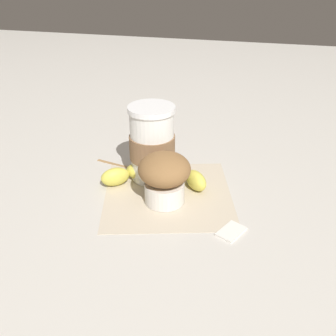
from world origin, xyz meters
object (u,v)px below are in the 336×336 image
Objects in this scene: coffee_cup at (152,144)px; banana at (156,175)px; muffin at (162,175)px; sugar_packet at (231,231)px.

coffee_cup is 0.06m from banana.
banana is (-0.03, 0.06, -0.04)m from muffin.
coffee_cup is 0.09m from muffin.
sugar_packet is (0.16, -0.12, -0.02)m from banana.
muffin is 1.93× the size of sugar_packet.
sugar_packet is at bearing -38.61° from coffee_cup.
muffin is 0.44× the size of banana.
banana is at bearing 115.12° from muffin.
muffin is at bearing 155.90° from sugar_packet.
coffee_cup is 1.58× the size of muffin.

